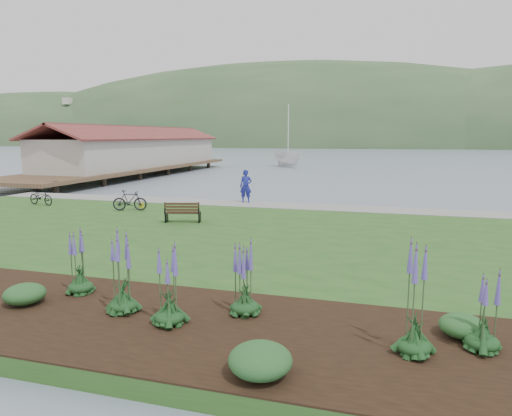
{
  "coord_description": "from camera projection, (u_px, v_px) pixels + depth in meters",
  "views": [
    {
      "loc": [
        7.14,
        -18.11,
        4.35
      ],
      "look_at": [
        1.79,
        0.3,
        1.3
      ],
      "focal_mm": 32.0,
      "sensor_mm": 36.0,
      "label": 1
    }
  ],
  "objects": [
    {
      "name": "far_hillside",
      "position": [
        424.0,
        147.0,
        175.55
      ],
      "size": [
        580.0,
        80.0,
        38.0
      ],
      "primitive_type": null,
      "color": "#33532F",
      "rests_on": "ground"
    },
    {
      "name": "echium_5",
      "position": [
        122.0,
        274.0,
        10.09
      ],
      "size": [
        0.62,
        0.62,
        2.08
      ],
      "color": "#143818",
      "rests_on": "garden_bed"
    },
    {
      "name": "shrub_2",
      "position": [
        462.0,
        326.0,
        8.93
      ],
      "size": [
        0.89,
        0.89,
        0.44
      ],
      "primitive_type": "ellipsoid",
      "color": "#1E4C21",
      "rests_on": "garden_bed"
    },
    {
      "name": "lawn",
      "position": [
        196.0,
        242.0,
        17.9
      ],
      "size": [
        34.0,
        20.0,
        0.4
      ],
      "primitive_type": "cube",
      "color": "#26511C",
      "rests_on": "ground"
    },
    {
      "name": "shrub_1",
      "position": [
        260.0,
        360.0,
        7.47
      ],
      "size": [
        1.07,
        1.07,
        0.53
      ],
      "primitive_type": "ellipsoid",
      "color": "#1E4C21",
      "rests_on": "garden_bed"
    },
    {
      "name": "echium_2",
      "position": [
        416.0,
        309.0,
        8.11
      ],
      "size": [
        0.62,
        0.62,
        2.26
      ],
      "color": "#143818",
      "rests_on": "garden_bed"
    },
    {
      "name": "person",
      "position": [
        246.0,
        183.0,
        26.95
      ],
      "size": [
        0.91,
        0.69,
        2.31
      ],
      "primitive_type": "imported",
      "rotation": [
        0.0,
        0.0,
        0.14
      ],
      "color": "navy",
      "rests_on": "lawn"
    },
    {
      "name": "sailboat",
      "position": [
        288.0,
        167.0,
        64.1
      ],
      "size": [
        14.9,
        14.9,
        27.53
      ],
      "primitive_type": "imported",
      "rotation": [
        0.0,
        0.0,
        0.77
      ],
      "color": "silver",
      "rests_on": "ground"
    },
    {
      "name": "garden_bed",
      "position": [
        178.0,
        323.0,
        9.64
      ],
      "size": [
        24.0,
        4.4,
        0.04
      ],
      "primitive_type": "cube",
      "color": "black",
      "rests_on": "lawn"
    },
    {
      "name": "bicycle_b",
      "position": [
        130.0,
        201.0,
        24.19
      ],
      "size": [
        1.02,
        1.87,
        1.08
      ],
      "primitive_type": "imported",
      "rotation": [
        0.0,
        0.0,
        1.87
      ],
      "color": "black",
      "rests_on": "lawn"
    },
    {
      "name": "shrub_0",
      "position": [
        25.0,
        294.0,
        10.69
      ],
      "size": [
        0.94,
        0.94,
        0.47
      ],
      "primitive_type": "ellipsoid",
      "color": "#1E4C21",
      "rests_on": "garden_bed"
    },
    {
      "name": "echium_0",
      "position": [
        169.0,
        290.0,
        9.44
      ],
      "size": [
        0.62,
        0.62,
        1.86
      ],
      "color": "#143818",
      "rests_on": "garden_bed"
    },
    {
      "name": "echium_1",
      "position": [
        245.0,
        281.0,
        9.98
      ],
      "size": [
        0.62,
        0.62,
        1.82
      ],
      "color": "#143818",
      "rests_on": "garden_bed"
    },
    {
      "name": "shoreline_path",
      "position": [
        258.0,
        205.0,
        26.31
      ],
      "size": [
        34.0,
        2.2,
        0.03
      ],
      "primitive_type": "cube",
      "color": "gray",
      "rests_on": "lawn"
    },
    {
      "name": "pannier",
      "position": [
        142.0,
        205.0,
        25.14
      ],
      "size": [
        0.21,
        0.29,
        0.28
      ],
      "primitive_type": "cube",
      "rotation": [
        0.0,
        0.0,
        0.15
      ],
      "color": "yellow",
      "rests_on": "lawn"
    },
    {
      "name": "park_bench",
      "position": [
        183.0,
        212.0,
        20.88
      ],
      "size": [
        1.7,
        1.04,
        0.99
      ],
      "rotation": [
        0.0,
        0.0,
        0.26
      ],
      "color": "black",
      "rests_on": "lawn"
    },
    {
      "name": "bicycle_a",
      "position": [
        41.0,
        197.0,
        26.19
      ],
      "size": [
        0.95,
        1.91,
        0.95
      ],
      "primitive_type": "imported",
      "rotation": [
        0.0,
        0.0,
        1.39
      ],
      "color": "black",
      "rests_on": "lawn"
    },
    {
      "name": "echium_4",
      "position": [
        79.0,
        263.0,
        11.33
      ],
      "size": [
        0.62,
        0.62,
        1.92
      ],
      "color": "#143818",
      "rests_on": "garden_bed"
    },
    {
      "name": "echium_3",
      "position": [
        484.0,
        316.0,
        8.31
      ],
      "size": [
        0.62,
        0.62,
        1.77
      ],
      "color": "#143818",
      "rests_on": "garden_bed"
    },
    {
      "name": "ground",
      "position": [
        215.0,
        237.0,
        19.83
      ],
      "size": [
        600.0,
        600.0,
        0.0
      ],
      "primitive_type": "plane",
      "color": "slate",
      "rests_on": "ground"
    },
    {
      "name": "pier_pavilion",
      "position": [
        137.0,
        151.0,
        51.02
      ],
      "size": [
        8.0,
        36.0,
        5.4
      ],
      "color": "#4C3826",
      "rests_on": "ground"
    }
  ]
}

